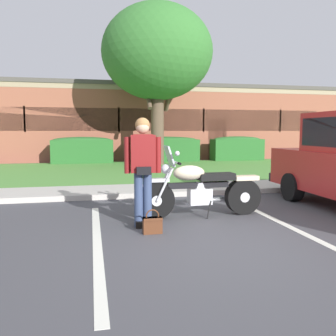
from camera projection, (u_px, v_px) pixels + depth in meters
ground_plane at (237, 237)px, 5.07m from camera, size 140.00×140.00×0.00m
curb_strip at (179, 194)px, 8.29m from camera, size 60.00×0.20×0.12m
concrete_walk at (171, 189)px, 9.12m from camera, size 60.00×1.50×0.08m
grass_lawn at (144, 170)px, 13.44m from camera, size 60.00×7.40×0.06m
stall_stripe_0 at (97, 242)px, 4.85m from camera, size 0.15×4.40×0.01m
stall_stripe_1 at (294, 229)px, 5.49m from camera, size 0.15×4.40×0.01m
motorcycle at (205, 189)px, 6.30m from camera, size 2.24×0.82×1.26m
rider_person at (143, 164)px, 5.55m from camera, size 0.57×0.31×1.70m
handbag at (152, 224)px, 5.26m from camera, size 0.28×0.13×0.36m
shade_tree at (157, 53)px, 15.20m from camera, size 4.71×4.71×6.82m
hedge_left at (82, 150)px, 16.29m from camera, size 2.73×0.90×1.24m
hedge_center_left at (163, 149)px, 17.10m from camera, size 3.38×0.90×1.24m
hedge_center_right at (237, 148)px, 17.91m from camera, size 2.57×0.90×1.24m
brick_building at (113, 123)px, 22.08m from camera, size 25.79×9.56×3.94m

